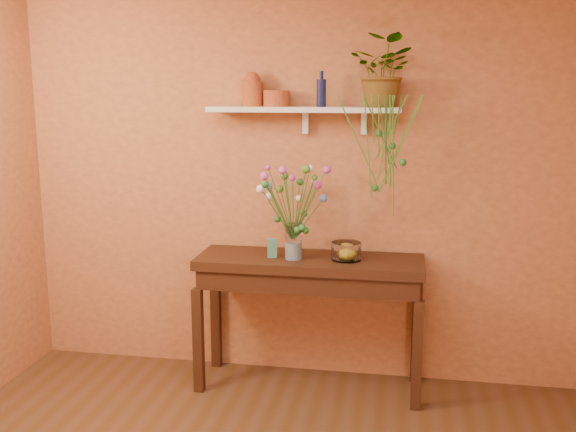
% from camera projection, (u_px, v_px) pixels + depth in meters
% --- Properties ---
extents(room, '(4.04, 4.04, 2.70)m').
position_uv_depth(room, '(222.00, 263.00, 2.68)').
color(room, '#4F3220').
rests_on(room, ground).
extents(sideboard, '(1.53, 0.49, 0.93)m').
position_uv_depth(sideboard, '(310.00, 277.00, 4.45)').
color(sideboard, '#391F11').
rests_on(sideboard, ground).
extents(wall_shelf, '(1.30, 0.24, 0.19)m').
position_uv_depth(wall_shelf, '(305.00, 110.00, 4.38)').
color(wall_shelf, white).
rests_on(wall_shelf, room).
extents(terracotta_jug, '(0.16, 0.16, 0.23)m').
position_uv_depth(terracotta_jug, '(252.00, 90.00, 4.44)').
color(terracotta_jug, '#BB4B27').
rests_on(terracotta_jug, wall_shelf).
extents(terracotta_pot, '(0.20, 0.20, 0.11)m').
position_uv_depth(terracotta_pot, '(276.00, 98.00, 4.41)').
color(terracotta_pot, '#BB4B27').
rests_on(terracotta_pot, wall_shelf).
extents(blue_bottle, '(0.07, 0.07, 0.23)m').
position_uv_depth(blue_bottle, '(321.00, 92.00, 4.32)').
color(blue_bottle, '#131945').
rests_on(blue_bottle, wall_shelf).
extents(spider_plant, '(0.53, 0.50, 0.46)m').
position_uv_depth(spider_plant, '(385.00, 71.00, 4.20)').
color(spider_plant, '#236827').
rests_on(spider_plant, wall_shelf).
extents(plant_fronds, '(0.54, 0.34, 0.79)m').
position_uv_depth(plant_fronds, '(386.00, 148.00, 4.16)').
color(plant_fronds, '#236827').
rests_on(plant_fronds, wall_shelf).
extents(glass_vase, '(0.12, 0.12, 0.24)m').
position_uv_depth(glass_vase, '(294.00, 244.00, 4.36)').
color(glass_vase, white).
rests_on(glass_vase, sideboard).
extents(bouquet, '(0.44, 0.52, 0.52)m').
position_uv_depth(bouquet, '(292.00, 193.00, 4.28)').
color(bouquet, '#386B28').
rests_on(bouquet, glass_vase).
extents(glass_bowl, '(0.20, 0.20, 0.12)m').
position_uv_depth(glass_bowl, '(346.00, 252.00, 4.35)').
color(glass_bowl, white).
rests_on(glass_bowl, sideboard).
extents(lemon, '(0.08, 0.08, 0.08)m').
position_uv_depth(lemon, '(347.00, 253.00, 4.35)').
color(lemon, yellow).
rests_on(lemon, glass_bowl).
extents(carton, '(0.07, 0.06, 0.13)m').
position_uv_depth(carton, '(272.00, 248.00, 4.42)').
color(carton, teal).
rests_on(carton, sideboard).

